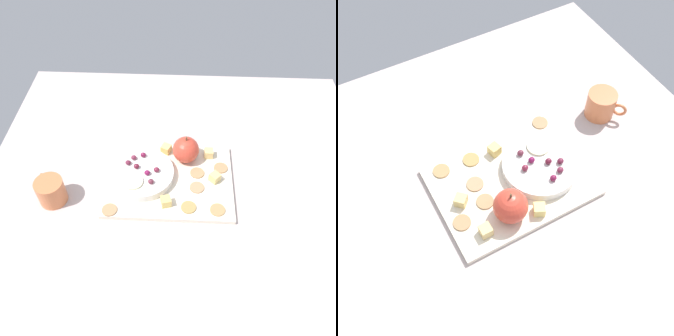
# 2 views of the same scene
# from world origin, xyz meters

# --- Properties ---
(table) EXTENTS (1.17, 1.08, 0.04)m
(table) POSITION_xyz_m (0.00, 0.00, 0.02)
(table) COLOR #BCABA7
(table) RESTS_ON ground
(platter) EXTENTS (0.37, 0.28, 0.01)m
(platter) POSITION_xyz_m (0.03, 0.01, 0.04)
(platter) COLOR #EDE1C8
(platter) RESTS_ON table
(serving_dish) EXTENTS (0.19, 0.19, 0.02)m
(serving_dish) POSITION_xyz_m (0.11, -0.00, 0.06)
(serving_dish) COLOR white
(serving_dish) RESTS_ON platter
(apple_whole) EXTENTS (0.08, 0.08, 0.08)m
(apple_whole) POSITION_xyz_m (-0.01, -0.08, 0.09)
(apple_whole) COLOR #CD3E2D
(apple_whole) RESTS_ON platter
(apple_stem) EXTENTS (0.01, 0.01, 0.01)m
(apple_stem) POSITION_xyz_m (-0.01, -0.08, 0.14)
(apple_stem) COLOR brown
(apple_stem) RESTS_ON apple_whole
(cheese_cube_0) EXTENTS (0.04, 0.04, 0.03)m
(cheese_cube_0) POSITION_xyz_m (-0.10, 0.01, 0.06)
(cheese_cube_0) COLOR #E5C773
(cheese_cube_0) RESTS_ON platter
(cheese_cube_1) EXTENTS (0.03, 0.03, 0.03)m
(cheese_cube_1) POSITION_xyz_m (0.04, 0.10, 0.06)
(cheese_cube_1) COLOR #E8C769
(cheese_cube_1) RESTS_ON platter
(cheese_cube_2) EXTENTS (0.04, 0.04, 0.03)m
(cheese_cube_2) POSITION_xyz_m (0.05, -0.10, 0.06)
(cheese_cube_2) COLOR #F1D470
(cheese_cube_2) RESTS_ON platter
(cheese_cube_3) EXTENTS (0.03, 0.03, 0.03)m
(cheese_cube_3) POSITION_xyz_m (-0.08, -0.09, 0.06)
(cheese_cube_3) COLOR #E5C275
(cheese_cube_3) RESTS_ON platter
(cracker_0) EXTENTS (0.04, 0.04, 0.00)m
(cracker_0) POSITION_xyz_m (-0.10, 0.11, 0.05)
(cracker_0) COLOR tan
(cracker_0) RESTS_ON platter
(cracker_1) EXTENTS (0.04, 0.04, 0.00)m
(cracker_1) POSITION_xyz_m (-0.12, -0.04, 0.05)
(cracker_1) COLOR #AD8155
(cracker_1) RESTS_ON platter
(cracker_2) EXTENTS (0.04, 0.04, 0.00)m
(cracker_2) POSITION_xyz_m (-0.02, 0.10, 0.05)
(cracker_2) COLOR #AD8A4D
(cracker_2) RESTS_ON platter
(cracker_3) EXTENTS (0.04, 0.04, 0.00)m
(cracker_3) POSITION_xyz_m (0.19, 0.12, 0.05)
(cracker_3) COLOR tan
(cracker_3) RESTS_ON platter
(cracker_4) EXTENTS (0.04, 0.04, 0.00)m
(cracker_4) POSITION_xyz_m (-0.05, -0.02, 0.05)
(cracker_4) COLOR tan
(cracker_4) RESTS_ON platter
(cracker_5) EXTENTS (0.04, 0.04, 0.00)m
(cracker_5) POSITION_xyz_m (-0.05, 0.04, 0.05)
(cracker_5) COLOR tan
(cracker_5) RESTS_ON platter
(grape_0) EXTENTS (0.02, 0.02, 0.02)m
(grape_0) POSITION_xyz_m (0.07, -0.00, 0.08)
(grape_0) COLOR maroon
(grape_0) RESTS_ON serving_dish
(grape_1) EXTENTS (0.02, 0.02, 0.02)m
(grape_1) POSITION_xyz_m (0.13, -0.01, 0.08)
(grape_1) COLOR maroon
(grape_1) RESTS_ON serving_dish
(grape_2) EXTENTS (0.02, 0.02, 0.01)m
(grape_2) POSITION_xyz_m (0.11, -0.06, 0.08)
(grape_2) COLOR maroon
(grape_2) RESTS_ON serving_dish
(grape_3) EXTENTS (0.02, 0.02, 0.01)m
(grape_3) POSITION_xyz_m (0.08, 0.04, 0.08)
(grape_3) COLOR maroon
(grape_3) RESTS_ON serving_dish
(grape_4) EXTENTS (0.02, 0.02, 0.01)m
(grape_4) POSITION_xyz_m (0.16, -0.02, 0.08)
(grape_4) COLOR maroon
(grape_4) RESTS_ON serving_dish
(grape_5) EXTENTS (0.02, 0.02, 0.02)m
(grape_5) POSITION_xyz_m (0.10, 0.01, 0.08)
(grape_5) COLOR maroon
(grape_5) RESTS_ON serving_dish
(grape_6) EXTENTS (0.02, 0.02, 0.01)m
(grape_6) POSITION_xyz_m (0.14, -0.05, 0.08)
(grape_6) COLOR maroon
(grape_6) RESTS_ON serving_dish
(apple_slice_0) EXTENTS (0.06, 0.06, 0.01)m
(apple_slice_0) POSITION_xyz_m (0.13, 0.04, 0.08)
(apple_slice_0) COLOR beige
(apple_slice_0) RESTS_ON serving_dish
(cup) EXTENTS (0.09, 0.10, 0.08)m
(cup) POSITION_xyz_m (0.36, 0.08, 0.07)
(cup) COLOR #D27244
(cup) RESTS_ON table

